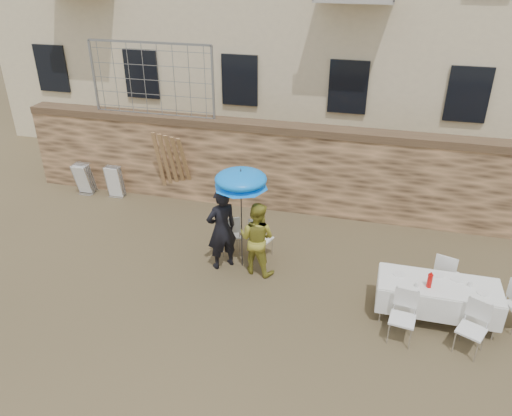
% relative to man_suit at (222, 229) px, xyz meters
% --- Properties ---
extents(ground, '(80.00, 80.00, 0.00)m').
position_rel_man_suit_xyz_m(ground, '(0.29, -2.04, -0.90)').
color(ground, brown).
rests_on(ground, ground).
extents(stone_wall, '(13.00, 0.50, 2.20)m').
position_rel_man_suit_xyz_m(stone_wall, '(0.29, 2.96, 0.20)').
color(stone_wall, '#8D6846').
rests_on(stone_wall, ground).
extents(chain_link_fence, '(3.20, 0.06, 1.80)m').
position_rel_man_suit_xyz_m(chain_link_fence, '(-2.71, 2.96, 2.20)').
color(chain_link_fence, gray).
rests_on(chain_link_fence, stone_wall).
extents(man_suit, '(0.77, 0.77, 1.80)m').
position_rel_man_suit_xyz_m(man_suit, '(0.00, 0.00, 0.00)').
color(man_suit, black).
rests_on(man_suit, ground).
extents(woman_dress, '(0.88, 0.75, 1.58)m').
position_rel_man_suit_xyz_m(woman_dress, '(0.75, 0.00, -0.11)').
color(woman_dress, gold).
rests_on(woman_dress, ground).
extents(umbrella, '(1.08, 1.08, 2.08)m').
position_rel_man_suit_xyz_m(umbrella, '(0.40, 0.10, 1.06)').
color(umbrella, '#3F3F44').
rests_on(umbrella, ground).
extents(couple_chair_left, '(0.64, 0.64, 0.96)m').
position_rel_man_suit_xyz_m(couple_chair_left, '(0.00, 0.55, -0.42)').
color(couple_chair_left, white).
rests_on(couple_chair_left, ground).
extents(couple_chair_right, '(0.61, 0.61, 0.96)m').
position_rel_man_suit_xyz_m(couple_chair_right, '(0.70, 0.55, -0.42)').
color(couple_chair_right, white).
rests_on(couple_chair_right, ground).
extents(banquet_table, '(2.10, 0.85, 0.78)m').
position_rel_man_suit_xyz_m(banquet_table, '(4.25, -0.64, -0.17)').
color(banquet_table, white).
rests_on(banquet_table, ground).
extents(soda_bottle, '(0.09, 0.09, 0.26)m').
position_rel_man_suit_xyz_m(soda_bottle, '(4.05, -0.79, 0.00)').
color(soda_bottle, red).
rests_on(soda_bottle, banquet_table).
extents(table_chair_front_left, '(0.54, 0.54, 0.96)m').
position_rel_man_suit_xyz_m(table_chair_front_left, '(3.65, -1.39, -0.42)').
color(table_chair_front_left, white).
rests_on(table_chair_front_left, ground).
extents(table_chair_front_right, '(0.64, 0.64, 0.96)m').
position_rel_man_suit_xyz_m(table_chair_front_right, '(4.75, -1.39, -0.42)').
color(table_chair_front_right, white).
rests_on(table_chair_front_right, ground).
extents(table_chair_back, '(0.60, 0.60, 0.96)m').
position_rel_man_suit_xyz_m(table_chair_back, '(4.45, 0.16, -0.42)').
color(table_chair_back, white).
rests_on(table_chair_back, ground).
extents(chair_stack_left, '(0.46, 0.40, 0.92)m').
position_rel_man_suit_xyz_m(chair_stack_left, '(-4.71, 2.49, -0.44)').
color(chair_stack_left, white).
rests_on(chair_stack_left, ground).
extents(chair_stack_right, '(0.46, 0.32, 0.92)m').
position_rel_man_suit_xyz_m(chair_stack_right, '(-3.81, 2.49, -0.44)').
color(chair_stack_right, white).
rests_on(chair_stack_right, ground).
extents(wood_planks, '(0.70, 0.20, 2.00)m').
position_rel_man_suit_xyz_m(wood_planks, '(-2.21, 2.56, 0.10)').
color(wood_planks, '#A37749').
rests_on(wood_planks, ground).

